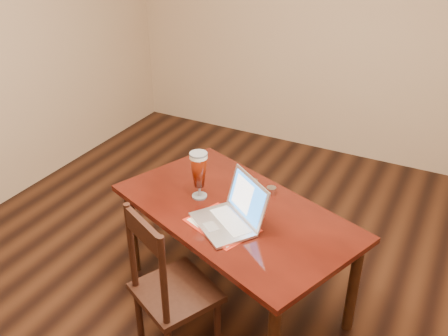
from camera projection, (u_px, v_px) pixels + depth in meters
The scene contains 4 objects.
ground at pixel (224, 315), 3.10m from camera, with size 5.00×5.00×0.00m, color black.
room_shell at pixel (224, 29), 2.24m from camera, with size 4.51×5.01×2.71m.
dining_table at pixel (233, 219), 2.95m from camera, with size 1.63×1.27×0.97m.
dining_chair at pixel (170, 290), 2.65m from camera, with size 0.53×0.53×0.96m.
Camera 1 is at (1.05, -2.00, 2.31)m, focal length 40.00 mm.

